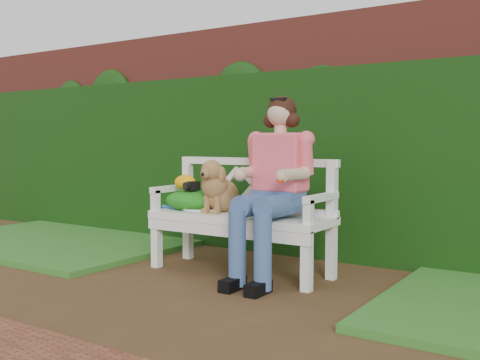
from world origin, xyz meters
The scene contains 11 objects.
ground centered at (0.00, 0.00, 0.00)m, with size 60.00×60.00×0.00m, color #432A18.
brick_wall centered at (0.00, 1.90, 1.10)m, with size 10.00×0.30×2.20m, color brown.
ivy_hedge centered at (0.00, 1.68, 0.85)m, with size 10.00×0.18×1.70m, color #153709.
grass_left centered at (-2.40, 0.90, 0.03)m, with size 2.60×2.00×0.05m, color #275F21.
garden_bench centered at (-0.12, 0.79, 0.24)m, with size 1.58×0.60×0.48m, color white, non-canonical shape.
seated_woman centered at (0.23, 0.77, 0.69)m, with size 0.58×0.78×1.38m, color #F82A5B, non-canonical shape.
dog centered at (-0.32, 0.79, 0.70)m, with size 0.29×0.39×0.43m, color #976442, non-canonical shape.
tennis_racket centered at (-0.51, 0.75, 0.49)m, with size 0.59×0.25×0.03m, color white, non-canonical shape.
green_bag centered at (-0.60, 0.79, 0.56)m, with size 0.49×0.38×0.17m, color #1A6929, non-canonical shape.
camera_item centered at (-0.58, 0.77, 0.69)m, with size 0.12×0.09×0.08m, color black.
baseball_glove centered at (-0.67, 0.78, 0.71)m, with size 0.20×0.15×0.13m, color #F39E05.
Camera 1 is at (2.32, -2.93, 1.06)m, focal length 42.00 mm.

